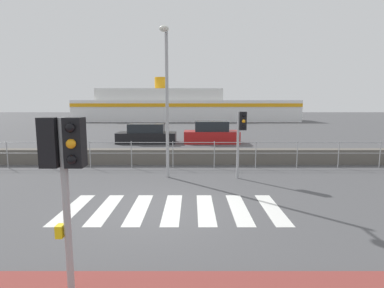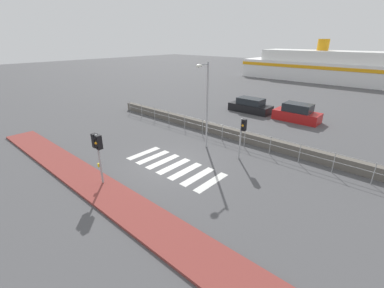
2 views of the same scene
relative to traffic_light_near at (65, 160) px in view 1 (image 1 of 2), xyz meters
The scene contains 10 objects.
ground_plane 4.37m from the traffic_light_near, 76.08° to the left, with size 160.00×160.00×0.00m, color #4C4C4F.
crosswalk 4.44m from the traffic_light_near, 71.68° to the left, with size 5.85×2.40×0.01m.
seawall 9.98m from the traffic_light_near, 84.60° to the left, with size 24.29×0.55×0.69m.
harbor_fence 9.05m from the traffic_light_near, 84.07° to the left, with size 21.90×0.04×1.18m.
traffic_light_near is the anchor object (origin of this frame).
traffic_light_far 7.92m from the traffic_light_near, 62.96° to the left, with size 0.34×0.32×2.52m.
streetlamp 7.19m from the traffic_light_near, 83.21° to the left, with size 0.32×1.11×5.50m.
ferry_boat 43.10m from the traffic_light_near, 89.86° to the left, with size 33.64×7.40×6.70m.
parked_car_black 17.21m from the traffic_light_near, 94.86° to the left, with size 4.13×1.72×1.37m.
parked_car_red 17.42m from the traffic_light_near, 79.56° to the left, with size 3.87×1.72×1.55m.
Camera 1 is at (0.84, -7.77, 2.86)m, focal length 28.00 mm.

